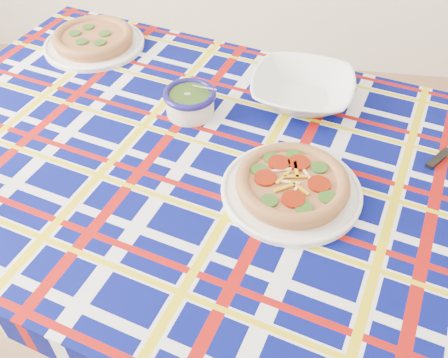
% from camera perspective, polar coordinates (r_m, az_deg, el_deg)
% --- Properties ---
extents(dining_table, '(1.99, 1.54, 0.82)m').
position_cam_1_polar(dining_table, '(1.31, -0.41, -0.98)').
color(dining_table, brown).
rests_on(dining_table, floor).
extents(tablecloth, '(2.03, 1.58, 0.12)m').
position_cam_1_polar(tablecloth, '(1.29, -0.41, -0.14)').
color(tablecloth, '#040A56').
rests_on(tablecloth, dining_table).
extents(main_focaccia_plate, '(0.40, 0.40, 0.07)m').
position_cam_1_polar(main_focaccia_plate, '(1.17, 7.80, -0.47)').
color(main_focaccia_plate, '#A4633A').
rests_on(main_focaccia_plate, tablecloth).
extents(pesto_bowl, '(0.18, 0.18, 0.09)m').
position_cam_1_polar(pesto_bowl, '(1.39, -3.93, 9.01)').
color(pesto_bowl, '#1D350E').
rests_on(pesto_bowl, tablecloth).
extents(serving_bowl, '(0.32, 0.32, 0.07)m').
position_cam_1_polar(serving_bowl, '(1.46, 8.92, 10.06)').
color(serving_bowl, white).
rests_on(serving_bowl, tablecloth).
extents(second_focaccia_plate, '(0.43, 0.43, 0.06)m').
position_cam_1_polar(second_focaccia_plate, '(1.76, -14.72, 15.31)').
color(second_focaccia_plate, '#A4633A').
rests_on(second_focaccia_plate, tablecloth).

